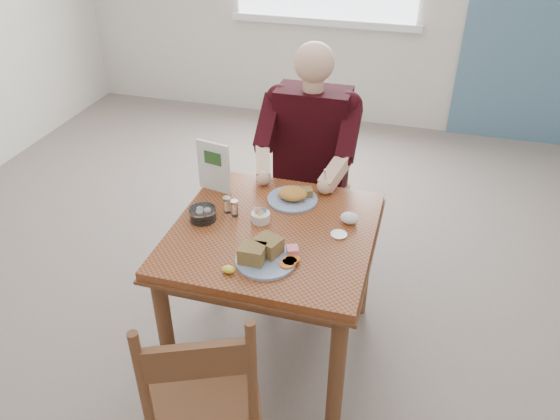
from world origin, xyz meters
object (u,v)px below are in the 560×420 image
(chair_near, at_px, (203,392))
(far_plate, at_px, (294,196))
(near_plate, at_px, (264,254))
(table, at_px, (273,249))
(diner, at_px, (309,149))
(chair_far, at_px, (311,192))

(chair_near, relative_size, far_plate, 2.91)
(near_plate, height_order, far_plate, near_plate)
(table, distance_m, near_plate, 0.27)
(diner, bearing_deg, chair_far, 90.01)
(chair_near, xyz_separation_m, diner, (0.06, 1.43, 0.33))
(table, relative_size, far_plate, 2.82)
(table, distance_m, chair_near, 0.74)
(chair_far, relative_size, near_plate, 3.29)
(chair_near, xyz_separation_m, far_plate, (0.09, 0.99, 0.30))
(table, distance_m, far_plate, 0.30)
(near_plate, relative_size, far_plate, 0.88)
(table, relative_size, near_plate, 3.19)
(near_plate, distance_m, far_plate, 0.49)
(chair_far, bearing_deg, far_plate, -87.07)
(near_plate, bearing_deg, chair_near, -100.41)
(chair_far, distance_m, far_plate, 0.61)
(table, xyz_separation_m, far_plate, (0.03, 0.26, 0.14))
(near_plate, bearing_deg, far_plate, 90.27)
(chair_near, relative_size, near_plate, 3.29)
(chair_near, bearing_deg, chair_far, 87.66)
(far_plate, bearing_deg, diner, 93.52)
(chair_far, height_order, chair_near, same)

